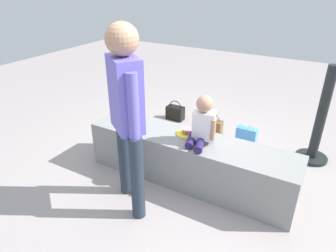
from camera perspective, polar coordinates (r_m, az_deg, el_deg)
name	(u,v)px	position (r m, az deg, el deg)	size (l,w,h in m)	color
ground_plane	(188,179)	(3.32, 3.81, -9.95)	(12.00, 12.00, 0.00)	#9D9392
concrete_ledge	(189,159)	(3.18, 3.94, -6.32)	(2.19, 0.50, 0.50)	gray
child_seated	(202,123)	(2.89, 6.52, 0.59)	(0.29, 0.34, 0.48)	#261B50
adult_standing	(126,106)	(2.51, -7.87, 3.74)	(0.42, 0.37, 1.68)	#242F3D
cake_plate	(187,132)	(3.12, 3.63, -1.20)	(0.22, 0.22, 0.07)	yellow
gift_bag	(246,136)	(3.99, 14.55, -1.91)	(0.26, 0.11, 0.30)	#4C99E0
railing_post	(319,127)	(3.83, 26.59, -0.10)	(0.36, 0.36, 1.15)	black
water_bottle_near_gift	(219,153)	(3.62, 9.65, -5.05)	(0.06, 0.06, 0.22)	silver
handbag_black_leather	(175,113)	(4.57, 1.38, 2.53)	(0.26, 0.14, 0.30)	black
handbag_brown_canvas	(212,128)	(4.10, 8.35, -0.41)	(0.26, 0.12, 0.35)	brown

